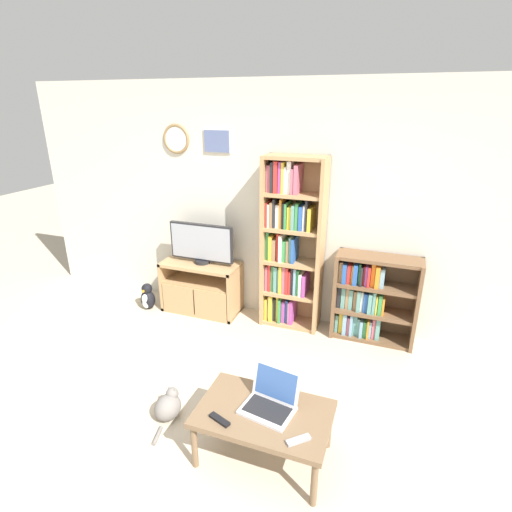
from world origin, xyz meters
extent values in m
plane|color=#BCAD93|center=(0.00, 0.00, 0.00)|extent=(18.00, 18.00, 0.00)
cube|color=beige|center=(0.00, 2.35, 1.30)|extent=(6.42, 0.06, 2.60)
torus|color=olive|center=(-1.28, 2.31, 1.98)|extent=(0.33, 0.04, 0.33)
cylinder|color=white|center=(-1.28, 2.31, 1.98)|extent=(0.27, 0.02, 0.27)
cube|color=silver|center=(-0.78, 2.32, 1.97)|extent=(0.32, 0.01, 0.25)
cube|color=slate|center=(-0.78, 2.31, 1.97)|extent=(0.29, 0.02, 0.23)
cube|color=tan|center=(-1.38, 2.09, 0.31)|extent=(0.04, 0.42, 0.61)
cube|color=tan|center=(-0.50, 2.09, 0.31)|extent=(0.04, 0.42, 0.61)
cube|color=tan|center=(-0.94, 2.09, 0.60)|extent=(0.91, 0.42, 0.04)
cube|color=tan|center=(-0.94, 2.09, 0.02)|extent=(0.91, 0.42, 0.04)
cube|color=tan|center=(-0.94, 2.09, 0.37)|extent=(0.84, 0.39, 0.04)
cube|color=tan|center=(-1.15, 1.89, 0.20)|extent=(0.40, 0.02, 0.33)
cube|color=tan|center=(-0.73, 1.89, 0.20)|extent=(0.40, 0.02, 0.33)
cylinder|color=black|center=(-0.92, 2.10, 0.63)|extent=(0.18, 0.18, 0.04)
cube|color=black|center=(-0.92, 2.10, 0.87)|extent=(0.77, 0.05, 0.43)
cube|color=#9399A3|center=(-0.92, 2.07, 0.87)|extent=(0.73, 0.01, 0.39)
cube|color=tan|center=(-0.16, 2.15, 0.94)|extent=(0.04, 0.31, 1.88)
cube|color=tan|center=(0.45, 2.15, 0.94)|extent=(0.04, 0.31, 1.88)
cube|color=tan|center=(0.15, 2.29, 0.94)|extent=(0.64, 0.02, 1.88)
cube|color=tan|center=(0.15, 2.15, 0.02)|extent=(0.57, 0.28, 0.04)
cube|color=tan|center=(0.15, 2.15, 0.39)|extent=(0.57, 0.28, 0.04)
cube|color=tan|center=(0.15, 2.15, 0.75)|extent=(0.57, 0.28, 0.04)
cube|color=tan|center=(0.15, 2.15, 1.12)|extent=(0.57, 0.28, 0.04)
cube|color=tan|center=(0.15, 2.15, 1.49)|extent=(0.57, 0.28, 0.04)
cube|color=tan|center=(0.15, 2.15, 1.86)|extent=(0.57, 0.28, 0.04)
cube|color=gold|center=(-0.12, 2.16, 0.17)|extent=(0.03, 0.23, 0.26)
cube|color=white|center=(-0.09, 2.16, 0.18)|extent=(0.02, 0.21, 0.29)
cube|color=gold|center=(-0.06, 2.16, 0.19)|extent=(0.04, 0.24, 0.31)
cube|color=#232328|center=(-0.02, 2.16, 0.17)|extent=(0.03, 0.21, 0.27)
cube|color=gold|center=(0.01, 2.17, 0.19)|extent=(0.03, 0.20, 0.32)
cube|color=#388947|center=(0.04, 2.15, 0.18)|extent=(0.03, 0.25, 0.29)
cube|color=#9E4293|center=(0.08, 2.16, 0.17)|extent=(0.04, 0.21, 0.26)
cube|color=#2856A8|center=(0.12, 2.17, 0.17)|extent=(0.03, 0.20, 0.28)
cube|color=#B75B70|center=(0.15, 2.16, 0.17)|extent=(0.02, 0.23, 0.27)
cube|color=#9E4293|center=(0.17, 2.16, 0.18)|extent=(0.04, 0.23, 0.28)
cube|color=#B75B70|center=(-0.12, 2.16, 0.55)|extent=(0.03, 0.22, 0.29)
cube|color=red|center=(-0.09, 2.16, 0.56)|extent=(0.03, 0.22, 0.31)
cube|color=#388947|center=(-0.05, 2.17, 0.55)|extent=(0.03, 0.20, 0.30)
cube|color=#5B9389|center=(-0.02, 2.16, 0.55)|extent=(0.04, 0.22, 0.30)
cube|color=#5B9389|center=(0.02, 2.16, 0.54)|extent=(0.02, 0.22, 0.28)
cube|color=gold|center=(0.04, 2.16, 0.56)|extent=(0.03, 0.24, 0.31)
cube|color=#B75B70|center=(0.08, 2.16, 0.56)|extent=(0.04, 0.23, 0.31)
cube|color=red|center=(0.12, 2.16, 0.56)|extent=(0.03, 0.24, 0.31)
cube|color=red|center=(0.15, 2.16, 0.54)|extent=(0.02, 0.23, 0.27)
cube|color=#232328|center=(0.17, 2.16, 0.56)|extent=(0.03, 0.22, 0.31)
cube|color=#759EB7|center=(0.20, 2.16, 0.56)|extent=(0.03, 0.23, 0.31)
cube|color=#388947|center=(0.23, 2.16, 0.55)|extent=(0.03, 0.21, 0.28)
cube|color=white|center=(0.27, 2.16, 0.53)|extent=(0.03, 0.24, 0.25)
cube|color=#9E4293|center=(0.30, 2.15, 0.52)|extent=(0.04, 0.25, 0.24)
cube|color=#388947|center=(-0.11, 2.16, 0.93)|extent=(0.04, 0.21, 0.31)
cube|color=gold|center=(-0.08, 2.16, 0.91)|extent=(0.04, 0.23, 0.27)
cube|color=#93704C|center=(-0.04, 2.16, 0.89)|extent=(0.04, 0.23, 0.23)
cube|color=red|center=(0.00, 2.17, 0.92)|extent=(0.03, 0.20, 0.30)
cube|color=white|center=(0.04, 2.16, 0.92)|extent=(0.03, 0.24, 0.29)
cube|color=#388947|center=(0.08, 2.16, 0.89)|extent=(0.04, 0.21, 0.23)
cube|color=#93704C|center=(0.11, 2.16, 0.89)|extent=(0.02, 0.23, 0.24)
cube|color=#5B9389|center=(0.13, 2.17, 0.91)|extent=(0.03, 0.20, 0.27)
cube|color=#2856A8|center=(0.17, 2.16, 0.91)|extent=(0.03, 0.23, 0.27)
cube|color=red|center=(-0.12, 2.16, 1.27)|extent=(0.02, 0.23, 0.26)
cube|color=white|center=(-0.10, 2.16, 1.26)|extent=(0.02, 0.23, 0.25)
cube|color=#93704C|center=(-0.07, 2.16, 1.27)|extent=(0.03, 0.23, 0.27)
cube|color=#232328|center=(-0.05, 2.16, 1.29)|extent=(0.02, 0.22, 0.30)
cube|color=white|center=(-0.01, 2.17, 1.26)|extent=(0.04, 0.19, 0.24)
cube|color=orange|center=(0.02, 2.17, 1.29)|extent=(0.02, 0.20, 0.30)
cube|color=#232328|center=(0.05, 2.16, 1.27)|extent=(0.03, 0.21, 0.26)
cube|color=#388947|center=(0.08, 2.16, 1.27)|extent=(0.02, 0.23, 0.27)
cube|color=gold|center=(0.12, 2.16, 1.26)|extent=(0.04, 0.21, 0.23)
cube|color=#5B9389|center=(0.16, 2.16, 1.27)|extent=(0.03, 0.23, 0.25)
cube|color=#388947|center=(0.19, 2.16, 1.28)|extent=(0.03, 0.22, 0.27)
cube|color=#2856A8|center=(0.24, 2.16, 1.26)|extent=(0.04, 0.23, 0.25)
cube|color=white|center=(0.27, 2.16, 1.27)|extent=(0.02, 0.21, 0.26)
cube|color=#232328|center=(0.29, 2.16, 1.30)|extent=(0.02, 0.22, 0.32)
cube|color=gold|center=(0.33, 2.16, 1.26)|extent=(0.04, 0.23, 0.24)
cube|color=#B75B70|center=(-0.11, 2.17, 1.64)|extent=(0.04, 0.20, 0.27)
cube|color=#232328|center=(-0.07, 2.16, 1.66)|extent=(0.04, 0.22, 0.30)
cube|color=red|center=(-0.03, 2.16, 1.67)|extent=(0.04, 0.24, 0.31)
cube|color=#9E4293|center=(0.01, 2.16, 1.66)|extent=(0.03, 0.22, 0.31)
cube|color=gold|center=(0.04, 2.16, 1.66)|extent=(0.03, 0.22, 0.31)
cube|color=white|center=(0.06, 2.16, 1.64)|extent=(0.02, 0.21, 0.26)
cube|color=white|center=(0.10, 2.16, 1.67)|extent=(0.04, 0.21, 0.32)
cube|color=#B75B70|center=(0.14, 2.16, 1.63)|extent=(0.03, 0.24, 0.25)
cube|color=#B75B70|center=(0.18, 2.16, 1.65)|extent=(0.04, 0.25, 0.29)
cube|color=brown|center=(0.64, 2.15, 0.47)|extent=(0.04, 0.31, 0.93)
cube|color=brown|center=(1.44, 2.15, 0.47)|extent=(0.04, 0.31, 0.93)
cube|color=brown|center=(1.04, 2.29, 0.47)|extent=(0.84, 0.02, 0.93)
cube|color=brown|center=(1.04, 2.15, 0.02)|extent=(0.77, 0.27, 0.04)
cube|color=brown|center=(1.04, 2.15, 0.32)|extent=(0.77, 0.27, 0.04)
cube|color=brown|center=(1.04, 2.15, 0.61)|extent=(0.77, 0.27, 0.04)
cube|color=brown|center=(1.04, 2.15, 0.91)|extent=(0.77, 0.27, 0.04)
cube|color=#5B9389|center=(0.68, 2.17, 0.14)|extent=(0.03, 0.20, 0.20)
cube|color=gold|center=(0.72, 2.17, 0.15)|extent=(0.04, 0.20, 0.23)
cube|color=#759EB7|center=(0.77, 2.16, 0.16)|extent=(0.04, 0.24, 0.25)
cube|color=#B75B70|center=(0.80, 2.16, 0.14)|extent=(0.03, 0.22, 0.21)
cube|color=#759EB7|center=(0.84, 2.16, 0.16)|extent=(0.03, 0.25, 0.25)
cube|color=#5B9389|center=(0.87, 2.17, 0.15)|extent=(0.04, 0.20, 0.22)
cube|color=#5B9389|center=(0.91, 2.16, 0.14)|extent=(0.03, 0.21, 0.21)
cube|color=#759EB7|center=(0.94, 2.16, 0.13)|extent=(0.03, 0.25, 0.19)
cube|color=#388947|center=(0.98, 2.16, 0.13)|extent=(0.04, 0.22, 0.18)
cube|color=orange|center=(1.01, 2.15, 0.14)|extent=(0.02, 0.25, 0.21)
cube|color=#759EB7|center=(1.03, 2.17, 0.13)|extent=(0.03, 0.21, 0.19)
cube|color=#B75B70|center=(1.06, 2.17, 0.15)|extent=(0.03, 0.20, 0.22)
cube|color=#5B9389|center=(1.10, 2.16, 0.16)|extent=(0.04, 0.21, 0.24)
cube|color=#232328|center=(0.68, 2.17, 0.45)|extent=(0.04, 0.19, 0.23)
cube|color=#5B9389|center=(0.72, 2.17, 0.45)|extent=(0.04, 0.20, 0.23)
cube|color=#93704C|center=(0.77, 2.17, 0.46)|extent=(0.03, 0.20, 0.25)
cube|color=#5B9389|center=(0.80, 2.17, 0.45)|extent=(0.04, 0.20, 0.23)
cube|color=#93704C|center=(0.85, 2.17, 0.44)|extent=(0.04, 0.20, 0.21)
cube|color=#5B9389|center=(0.89, 2.16, 0.45)|extent=(0.04, 0.24, 0.23)
cube|color=white|center=(0.92, 2.17, 0.44)|extent=(0.02, 0.20, 0.22)
cube|color=#2856A8|center=(0.95, 2.16, 0.44)|extent=(0.04, 0.22, 0.21)
cube|color=#5B9389|center=(1.00, 2.16, 0.44)|extent=(0.04, 0.25, 0.22)
cube|color=#5B9389|center=(1.04, 2.16, 0.46)|extent=(0.03, 0.24, 0.24)
cube|color=gold|center=(1.06, 2.16, 0.44)|extent=(0.02, 0.22, 0.21)
cube|color=#388947|center=(1.10, 2.16, 0.44)|extent=(0.04, 0.23, 0.22)
cube|color=orange|center=(1.13, 2.16, 0.43)|extent=(0.02, 0.22, 0.19)
cube|color=#93704C|center=(0.68, 2.16, 0.74)|extent=(0.04, 0.22, 0.22)
cube|color=#2856A8|center=(0.72, 2.15, 0.74)|extent=(0.04, 0.25, 0.21)
cube|color=red|center=(0.76, 2.16, 0.73)|extent=(0.04, 0.22, 0.20)
cube|color=orange|center=(0.79, 2.16, 0.73)|extent=(0.02, 0.22, 0.20)
cube|color=#2856A8|center=(0.83, 2.15, 0.74)|extent=(0.04, 0.25, 0.22)
cube|color=#388947|center=(0.86, 2.17, 0.74)|extent=(0.02, 0.20, 0.22)
cube|color=#232328|center=(0.89, 2.15, 0.73)|extent=(0.02, 0.25, 0.20)
cube|color=red|center=(0.91, 2.17, 0.73)|extent=(0.02, 0.20, 0.20)
cube|color=#9E4293|center=(0.93, 2.16, 0.74)|extent=(0.02, 0.23, 0.21)
cube|color=red|center=(0.96, 2.15, 0.74)|extent=(0.02, 0.25, 0.21)
cube|color=orange|center=(1.00, 2.16, 0.76)|extent=(0.04, 0.21, 0.25)
cube|color=orange|center=(1.04, 2.15, 0.75)|extent=(0.04, 0.25, 0.23)
cube|color=#759EB7|center=(1.09, 2.16, 0.73)|extent=(0.04, 0.21, 0.20)
cube|color=brown|center=(0.46, 0.31, 0.38)|extent=(0.91, 0.57, 0.04)
cylinder|color=brown|center=(0.05, 0.07, 0.18)|extent=(0.04, 0.04, 0.36)
cylinder|color=brown|center=(0.88, 0.07, 0.18)|extent=(0.04, 0.04, 0.36)
cylinder|color=brown|center=(0.05, 0.55, 0.18)|extent=(0.04, 0.04, 0.36)
cylinder|color=brown|center=(0.88, 0.55, 0.18)|extent=(0.04, 0.04, 0.36)
cube|color=silver|center=(0.49, 0.32, 0.41)|extent=(0.38, 0.30, 0.02)
cube|color=black|center=(0.49, 0.32, 0.42)|extent=(0.33, 0.23, 0.00)
cube|color=silver|center=(0.51, 0.44, 0.54)|extent=(0.35, 0.13, 0.25)
cube|color=#335699|center=(0.51, 0.44, 0.54)|extent=(0.31, 0.11, 0.21)
cube|color=black|center=(0.22, 0.13, 0.41)|extent=(0.17, 0.10, 0.02)
cube|color=#99999E|center=(0.75, 0.14, 0.41)|extent=(0.15, 0.14, 0.02)
ellipsoid|color=slate|center=(-0.37, 0.39, 0.10)|extent=(0.23, 0.26, 0.21)
ellipsoid|color=beige|center=(-0.36, 0.48, 0.08)|extent=(0.11, 0.07, 0.11)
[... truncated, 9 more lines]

